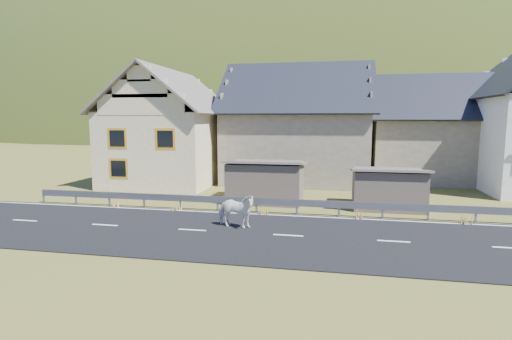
# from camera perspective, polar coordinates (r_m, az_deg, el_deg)

# --- Properties ---
(ground) EXTENTS (160.00, 160.00, 0.00)m
(ground) POSITION_cam_1_polar(r_m,az_deg,el_deg) (16.08, 4.60, -9.43)
(ground) COLOR #4D501F
(ground) RESTS_ON ground
(road) EXTENTS (60.00, 7.00, 0.04)m
(road) POSITION_cam_1_polar(r_m,az_deg,el_deg) (16.07, 4.60, -9.37)
(road) COLOR black
(road) RESTS_ON ground
(lane_markings) EXTENTS (60.00, 6.60, 0.01)m
(lane_markings) POSITION_cam_1_polar(r_m,az_deg,el_deg) (16.06, 4.60, -9.28)
(lane_markings) COLOR silver
(lane_markings) RESTS_ON road
(guardrail) EXTENTS (28.10, 0.09, 0.75)m
(guardrail) POSITION_cam_1_polar(r_m,az_deg,el_deg) (19.49, 5.85, -4.74)
(guardrail) COLOR #93969B
(guardrail) RESTS_ON ground
(shed_left) EXTENTS (4.30, 3.30, 2.40)m
(shed_left) POSITION_cam_1_polar(r_m,az_deg,el_deg) (22.39, 1.44, -1.71)
(shed_left) COLOR #66584C
(shed_left) RESTS_ON ground
(shed_right) EXTENTS (3.80, 2.90, 2.20)m
(shed_right) POSITION_cam_1_polar(r_m,az_deg,el_deg) (21.78, 18.33, -2.61)
(shed_right) COLOR #66584C
(shed_right) RESTS_ON ground
(house_cream) EXTENTS (7.80, 9.80, 8.30)m
(house_cream) POSITION_cam_1_polar(r_m,az_deg,el_deg) (29.70, -12.20, 6.70)
(house_cream) COLOR #F4E6AA
(house_cream) RESTS_ON ground
(house_stone_a) EXTENTS (10.80, 9.80, 8.90)m
(house_stone_a) POSITION_cam_1_polar(r_m,az_deg,el_deg) (30.41, 6.06, 7.36)
(house_stone_a) COLOR gray
(house_stone_a) RESTS_ON ground
(house_stone_b) EXTENTS (9.80, 8.80, 8.10)m
(house_stone_b) POSITION_cam_1_polar(r_m,az_deg,el_deg) (33.11, 23.98, 6.08)
(house_stone_b) COLOR gray
(house_stone_b) RESTS_ON ground
(mountain) EXTENTS (440.00, 280.00, 260.00)m
(mountain) POSITION_cam_1_polar(r_m,az_deg,el_deg) (196.87, 11.99, 0.10)
(mountain) COLOR #2C4012
(mountain) RESTS_ON ground
(conifer_patch) EXTENTS (76.00, 50.00, 28.00)m
(conifer_patch) POSITION_cam_1_polar(r_m,az_deg,el_deg) (137.53, -13.36, 7.81)
(conifer_patch) COLOR black
(conifer_patch) RESTS_ON ground
(horse) EXTENTS (1.04, 1.84, 1.47)m
(horse) POSITION_cam_1_polar(r_m,az_deg,el_deg) (16.96, -2.93, -5.80)
(horse) COLOR silver
(horse) RESTS_ON road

